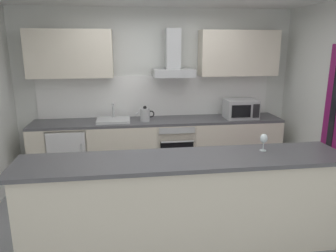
{
  "coord_description": "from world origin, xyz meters",
  "views": [
    {
      "loc": [
        -0.52,
        -3.39,
        2.04
      ],
      "look_at": [
        0.01,
        0.44,
        1.05
      ],
      "focal_mm": 33.98,
      "sensor_mm": 36.0,
      "label": 1
    }
  ],
  "objects_px": {
    "oven": "(174,146)",
    "microwave": "(241,109)",
    "wine_glass": "(264,139)",
    "sink": "(113,120)",
    "kettle": "(145,114)",
    "refrigerator": "(70,153)",
    "range_hood": "(173,62)"
  },
  "relations": [
    {
      "from": "microwave",
      "to": "range_hood",
      "type": "bearing_deg",
      "value": 171.62
    },
    {
      "from": "wine_glass",
      "to": "sink",
      "type": "bearing_deg",
      "value": 130.35
    },
    {
      "from": "sink",
      "to": "range_hood",
      "type": "distance_m",
      "value": 1.28
    },
    {
      "from": "microwave",
      "to": "sink",
      "type": "height_order",
      "value": "microwave"
    },
    {
      "from": "sink",
      "to": "oven",
      "type": "bearing_deg",
      "value": -0.67
    },
    {
      "from": "sink",
      "to": "wine_glass",
      "type": "height_order",
      "value": "sink"
    },
    {
      "from": "range_hood",
      "to": "wine_glass",
      "type": "relative_size",
      "value": 4.05
    },
    {
      "from": "oven",
      "to": "wine_glass",
      "type": "bearing_deg",
      "value": -70.94
    },
    {
      "from": "refrigerator",
      "to": "wine_glass",
      "type": "xyz_separation_m",
      "value": [
        2.25,
        -1.84,
        0.68
      ]
    },
    {
      "from": "kettle",
      "to": "wine_glass",
      "type": "xyz_separation_m",
      "value": [
        1.09,
        -1.81,
        0.1
      ]
    },
    {
      "from": "refrigerator",
      "to": "kettle",
      "type": "relative_size",
      "value": 2.94
    },
    {
      "from": "refrigerator",
      "to": "range_hood",
      "type": "xyz_separation_m",
      "value": [
        1.62,
        0.13,
        1.36
      ]
    },
    {
      "from": "refrigerator",
      "to": "kettle",
      "type": "xyz_separation_m",
      "value": [
        1.16,
        -0.03,
        0.58
      ]
    },
    {
      "from": "refrigerator",
      "to": "oven",
      "type": "bearing_deg",
      "value": 0.1
    },
    {
      "from": "oven",
      "to": "sink",
      "type": "xyz_separation_m",
      "value": [
        -0.94,
        0.01,
        0.47
      ]
    },
    {
      "from": "oven",
      "to": "kettle",
      "type": "relative_size",
      "value": 2.77
    },
    {
      "from": "refrigerator",
      "to": "range_hood",
      "type": "distance_m",
      "value": 2.12
    },
    {
      "from": "oven",
      "to": "wine_glass",
      "type": "height_order",
      "value": "wine_glass"
    },
    {
      "from": "kettle",
      "to": "refrigerator",
      "type": "bearing_deg",
      "value": 178.47
    },
    {
      "from": "oven",
      "to": "microwave",
      "type": "height_order",
      "value": "microwave"
    },
    {
      "from": "refrigerator",
      "to": "microwave",
      "type": "bearing_deg",
      "value": -0.54
    },
    {
      "from": "sink",
      "to": "wine_glass",
      "type": "xyz_separation_m",
      "value": [
        1.58,
        -1.85,
        0.18
      ]
    },
    {
      "from": "range_hood",
      "to": "wine_glass",
      "type": "height_order",
      "value": "range_hood"
    },
    {
      "from": "oven",
      "to": "microwave",
      "type": "distance_m",
      "value": 1.22
    },
    {
      "from": "microwave",
      "to": "wine_glass",
      "type": "xyz_separation_m",
      "value": [
        -0.43,
        -1.82,
        0.06
      ]
    },
    {
      "from": "refrigerator",
      "to": "microwave",
      "type": "xyz_separation_m",
      "value": [
        2.68,
        -0.03,
        0.62
      ]
    },
    {
      "from": "microwave",
      "to": "sink",
      "type": "distance_m",
      "value": 2.01
    },
    {
      "from": "oven",
      "to": "microwave",
      "type": "xyz_separation_m",
      "value": [
        1.07,
        -0.03,
        0.59
      ]
    },
    {
      "from": "oven",
      "to": "kettle",
      "type": "bearing_deg",
      "value": -175.77
    },
    {
      "from": "sink",
      "to": "wine_glass",
      "type": "distance_m",
      "value": 2.44
    },
    {
      "from": "range_hood",
      "to": "refrigerator",
      "type": "bearing_deg",
      "value": -175.32
    },
    {
      "from": "microwave",
      "to": "wine_glass",
      "type": "relative_size",
      "value": 2.81
    }
  ]
}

